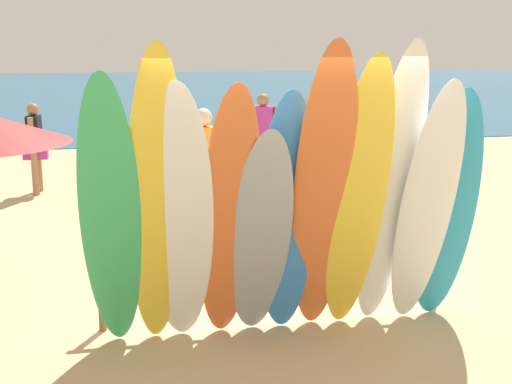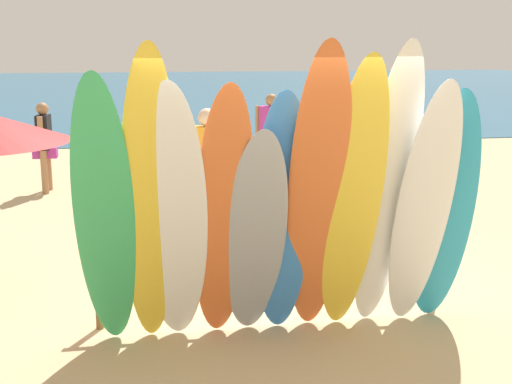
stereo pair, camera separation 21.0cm
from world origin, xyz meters
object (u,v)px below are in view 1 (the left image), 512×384
Objects in this scene: surfboard_white_9 at (427,208)px; beachgoer_strolling at (263,132)px; surfboard_white_2 at (179,220)px; surfboard_green_0 at (111,220)px; surfboard_teal_10 at (447,208)px; distant_boat at (326,110)px; beachgoer_by_water at (35,142)px; surfboard_white_8 at (391,191)px; surfboard_rack at (276,267)px; surfboard_yellow_7 at (358,201)px; beachgoer_near_rack at (330,130)px; surfboard_yellow_1 at (156,206)px; beachgoer_midbeach at (204,164)px; surfboard_orange_6 at (323,197)px; surfboard_grey_4 at (261,236)px; surfboard_orange_3 at (229,219)px; surfboard_blue_5 at (287,218)px.

surfboard_white_9 is 1.45× the size of beachgoer_strolling.
beachgoer_strolling is at bearing 78.31° from surfboard_white_2.
surfboard_teal_10 is at bearing 6.44° from surfboard_green_0.
beachgoer_strolling is 0.37× the size of distant_boat.
distant_boat is (8.65, 11.45, -0.75)m from beachgoer_by_water.
distant_boat is (4.85, 18.12, -1.17)m from surfboard_white_8.
beachgoer_by_water reaches higher than distant_boat.
surfboard_rack is 1.33m from surfboard_white_8.
surfboard_yellow_7 is at bearing 4.78° from surfboard_white_2.
surfboard_rack is 7.14m from beachgoer_near_rack.
surfboard_yellow_7 is 7.55m from beachgoer_near_rack.
surfboard_yellow_7 is (0.57, -0.62, 0.77)m from surfboard_rack.
beachgoer_midbeach is (0.79, 3.50, -0.31)m from surfboard_yellow_1.
beachgoer_strolling is 12.25m from distant_boat.
surfboard_orange_6 is at bearing -176.01° from surfboard_white_8.
surfboard_yellow_1 is 2.06m from surfboard_white_8.
beachgoer_by_water is 0.35× the size of distant_boat.
surfboard_white_2 is 0.55× the size of distant_boat.
surfboard_green_0 is (-1.51, -0.63, 0.70)m from surfboard_rack.
surfboard_yellow_7 reaches higher than surfboard_grey_4.
surfboard_rack is 1.28× the size of surfboard_yellow_7.
beachgoer_near_rack is at bearing 65.65° from surfboard_grey_4.
surfboard_rack is 1.54m from surfboard_yellow_1.
surfboard_white_2 is 1.23m from surfboard_orange_6.
beachgoer_by_water is (-4.38, 6.60, -0.22)m from surfboard_teal_10.
beachgoer_midbeach reaches higher than beachgoer_by_water.
surfboard_rack is 1.04m from surfboard_orange_3.
beachgoer_near_rack is (3.11, 7.24, -0.25)m from surfboard_orange_3.
surfboard_orange_6 is 1.02× the size of surfboard_white_8.
surfboard_white_9 is (1.79, 0.04, 0.00)m from surfboard_orange_3.
surfboard_teal_10 is 7.18m from beachgoer_near_rack.
surfboard_teal_10 is (2.45, 0.16, -0.06)m from surfboard_white_2.
surfboard_orange_3 is at bearing -170.74° from surfboard_grey_4.
surfboard_orange_3 is 3.45m from beachgoer_midbeach.
surfboard_yellow_1 is at bearing -166.81° from surfboard_blue_5.
surfboard_rack is 1.33× the size of surfboard_green_0.
distant_boat is (7.27, 18.23, -1.06)m from surfboard_green_0.
surfboard_white_9 is 1.51× the size of beachgoer_near_rack.
surfboard_orange_3 is 0.82m from surfboard_orange_6.
surfboard_green_0 is 2.08m from surfboard_yellow_7.
surfboard_white_2 is (0.18, 0.04, -0.14)m from surfboard_yellow_1.
surfboard_white_2 is at bearing 178.53° from surfboard_orange_3.
surfboard_white_8 is 1.19× the size of surfboard_teal_10.
surfboard_white_8 is 7.37m from beachgoer_near_rack.
beachgoer_near_rack is 1.46m from beachgoer_strolling.
surfboard_grey_4 is 1.22m from surfboard_white_8.
surfboard_white_2 is 1.02× the size of surfboard_white_9.
beachgoer_near_rack is at bearing 77.48° from surfboard_orange_6.
surfboard_white_2 is 1.06× the size of surfboard_blue_5.
surfboard_orange_6 is 1.59× the size of beachgoer_midbeach.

